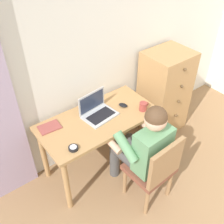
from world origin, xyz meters
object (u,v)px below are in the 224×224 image
Objects in this scene: person_seated at (143,145)px; notebook_pad at (50,127)px; desk_clock at (73,148)px; laptop at (97,111)px; coffee_mug at (143,106)px; desk at (99,126)px; chair at (155,169)px; dresser at (164,92)px; computer_mouse at (123,105)px.

notebook_pad is (-0.63, 0.68, 0.09)m from person_seated.
notebook_pad is (-0.04, 0.39, -0.01)m from desk_clock.
coffee_mug is (0.43, -0.23, -0.00)m from laptop.
coffee_mug reaches higher than notebook_pad.
desk is 0.72m from chair.
desk is 10.37× the size of coffee_mug.
coffee_mug is (0.46, -0.17, 0.16)m from desk.
dresser is at bearing 22.45° from coffee_mug.
person_seated is (-0.01, 0.18, 0.18)m from chair.
computer_mouse is 0.22m from coffee_mug.
computer_mouse is (0.33, 0.00, 0.13)m from desk.
laptop is at bearing -9.18° from notebook_pad.
notebook_pad reaches higher than desk.
chair is at bearing -127.41° from computer_mouse.
coffee_mug reaches higher than computer_mouse.
dresser is (1.09, 0.09, -0.07)m from desk.
desk is at bearing -175.52° from dresser.
person_seated reaches higher than dresser.
person_seated is 0.46m from coffee_mug.
dresser is 0.72m from coffee_mug.
computer_mouse reaches higher than desk_clock.
desk is 0.53m from person_seated.
person_seated is 0.93m from notebook_pad.
desk is 1.44× the size of chair.
dresser is 0.79m from computer_mouse.
computer_mouse is 0.48× the size of notebook_pad.
dresser is at bearing 4.48° from desk.
person_seated is at bearing 92.31° from chair.
notebook_pad is at bearing 159.00° from desk.
laptop is 4.10× the size of desk_clock.
laptop is 0.31m from computer_mouse.
desk_clock is 0.43× the size of notebook_pad.
coffee_mug is (0.13, -0.18, 0.03)m from computer_mouse.
laptop reaches higher than desk_clock.
notebook_pad is (-0.64, 0.86, 0.27)m from chair.
computer_mouse reaches higher than notebook_pad.
desk is at bearing 156.11° from computer_mouse.
chair reaches higher than coffee_mug.
person_seated is 9.83× the size of coffee_mug.
desk is 1.06× the size of person_seated.
dresser is 1.56m from desk_clock.
dresser reaches higher than computer_mouse.
chair is at bearing -119.50° from coffee_mug.
dresser is 1.30× the size of chair.
desk is 0.51m from notebook_pad.
coffee_mug is (0.93, -0.35, 0.04)m from notebook_pad.
chair is at bearing -87.69° from person_seated.
person_seated is at bearing -76.31° from laptop.
person_seated is at bearing -42.72° from notebook_pad.
laptop is 0.51m from notebook_pad.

